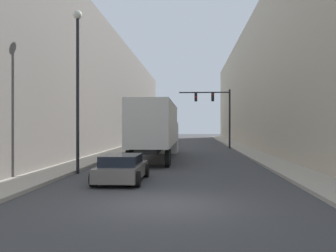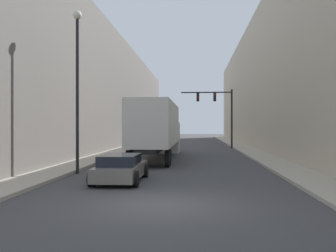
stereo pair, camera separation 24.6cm
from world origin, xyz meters
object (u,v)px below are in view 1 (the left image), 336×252
Objects in this scene: sedan_car at (122,168)px; street_lamp at (78,72)px; semi_truck at (157,128)px; traffic_signal_gantry at (218,108)px.

sedan_car is 0.51× the size of street_lamp.
traffic_signal_gantry is at bearing 67.05° from semi_truck.
traffic_signal_gantry is (5.33, 12.59, 2.07)m from semi_truck.
street_lamp is (-8.52, -21.75, 0.82)m from traffic_signal_gantry.
street_lamp reaches higher than sedan_car.
traffic_signal_gantry is at bearing 68.62° from street_lamp.
sedan_car is 25.22m from traffic_signal_gantry.
semi_truck is at bearing 70.83° from street_lamp.
sedan_car is 5.88m from street_lamp.
street_lamp is (-2.73, 2.51, 4.57)m from sedan_car.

